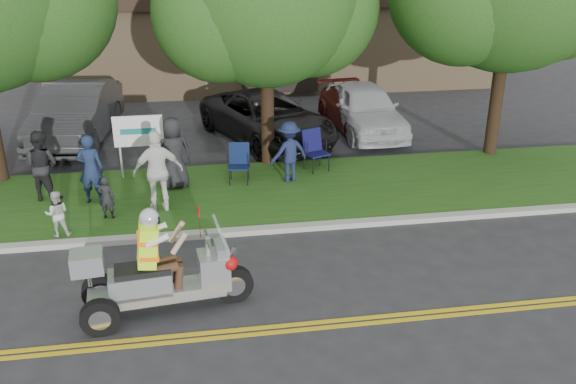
{
  "coord_description": "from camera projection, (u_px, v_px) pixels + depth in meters",
  "views": [
    {
      "loc": [
        -1.51,
        -8.71,
        5.91
      ],
      "look_at": [
        0.22,
        2.0,
        1.36
      ],
      "focal_mm": 38.0,
      "sensor_mm": 36.0,
      "label": 1
    }
  ],
  "objects": [
    {
      "name": "spectator_adult_mid",
      "position": [
        42.0,
        165.0,
        14.31
      ],
      "size": [
        1.01,
        0.92,
        1.7
      ],
      "primitive_type": "imported",
      "rotation": [
        0.0,
        0.0,
        2.73
      ],
      "color": "black",
      "rests_on": "grass_verge"
    },
    {
      "name": "spectator_adult_right",
      "position": [
        158.0,
        171.0,
        13.67
      ],
      "size": [
        1.17,
        0.64,
        1.89
      ],
      "primitive_type": "imported",
      "rotation": [
        0.0,
        0.0,
        3.31
      ],
      "color": "white",
      "rests_on": "grass_verge"
    },
    {
      "name": "spectator_adult_left",
      "position": [
        91.0,
        169.0,
        14.13
      ],
      "size": [
        0.66,
        0.48,
        1.66
      ],
      "primitive_type": "imported",
      "rotation": [
        0.0,
        0.0,
        3.0
      ],
      "color": "#1A2748",
      "rests_on": "grass_verge"
    },
    {
      "name": "child_right",
      "position": [
        57.0,
        214.0,
        12.65
      ],
      "size": [
        0.52,
        0.42,
        1.0
      ],
      "primitive_type": "imported",
      "rotation": [
        0.0,
        0.0,
        3.24
      ],
      "color": "silver",
      "rests_on": "grass_verge"
    },
    {
      "name": "centerline_far",
      "position": [
        298.0,
        324.0,
        10.05
      ],
      "size": [
        60.0,
        0.1,
        0.01
      ],
      "primitive_type": "cube",
      "color": "gold",
      "rests_on": "ground"
    },
    {
      "name": "ground",
      "position": [
        294.0,
        310.0,
        10.44
      ],
      "size": [
        120.0,
        120.0,
        0.0
      ],
      "primitive_type": "plane",
      "color": "#28282B",
      "rests_on": "ground"
    },
    {
      "name": "commercial_building",
      "position": [
        267.0,
        31.0,
        27.23
      ],
      "size": [
        18.0,
        8.2,
        4.0
      ],
      "color": "#9E7F5B",
      "rests_on": "ground"
    },
    {
      "name": "spectator_chair_b",
      "position": [
        174.0,
        153.0,
        14.98
      ],
      "size": [
        0.98,
        0.75,
        1.79
      ],
      "primitive_type": "imported",
      "rotation": [
        0.0,
        0.0,
        3.37
      ],
      "color": "black",
      "rests_on": "grass_verge"
    },
    {
      "name": "parked_car_right",
      "position": [
        359.0,
        110.0,
        20.08
      ],
      "size": [
        2.25,
        4.59,
        1.28
      ],
      "primitive_type": "imported",
      "rotation": [
        0.0,
        0.0,
        0.11
      ],
      "color": "#4B1511",
      "rests_on": "ground"
    },
    {
      "name": "centerline_near",
      "position": [
        300.0,
        330.0,
        9.91
      ],
      "size": [
        60.0,
        0.1,
        0.01
      ],
      "primitive_type": "cube",
      "color": "gold",
      "rests_on": "ground"
    },
    {
      "name": "spectator_chair_a",
      "position": [
        289.0,
        152.0,
        15.41
      ],
      "size": [
        1.16,
        0.9,
        1.57
      ],
      "primitive_type": "imported",
      "rotation": [
        0.0,
        0.0,
        3.5
      ],
      "color": "#192046",
      "rests_on": "grass_verge"
    },
    {
      "name": "business_sign",
      "position": [
        139.0,
        134.0,
        15.53
      ],
      "size": [
        1.25,
        0.06,
        1.75
      ],
      "color": "silver",
      "rests_on": "ground"
    },
    {
      "name": "parked_car_mid",
      "position": [
        267.0,
        118.0,
        18.83
      ],
      "size": [
        4.33,
        5.9,
        1.49
      ],
      "primitive_type": "imported",
      "rotation": [
        0.0,
        0.0,
        0.39
      ],
      "color": "black",
      "rests_on": "ground"
    },
    {
      "name": "parked_car_left",
      "position": [
        76.0,
        114.0,
        18.8
      ],
      "size": [
        2.41,
        5.46,
        1.74
      ],
      "primitive_type": "imported",
      "rotation": [
        0.0,
        0.0,
        -0.11
      ],
      "color": "#2E2E30",
      "rests_on": "ground"
    },
    {
      "name": "trike_scooter",
      "position": [
        157.0,
        277.0,
        10.14
      ],
      "size": [
        2.96,
        1.04,
        1.93
      ],
      "rotation": [
        0.0,
        0.0,
        0.11
      ],
      "color": "black",
      "rests_on": "ground"
    },
    {
      "name": "curb",
      "position": [
        270.0,
        229.0,
        13.19
      ],
      "size": [
        60.0,
        0.25,
        0.12
      ],
      "primitive_type": "cube",
      "color": "#A8A89E",
      "rests_on": "ground"
    },
    {
      "name": "grass_verge",
      "position": [
        259.0,
        192.0,
        15.15
      ],
      "size": [
        60.0,
        4.0,
        0.1
      ],
      "primitive_type": "cube",
      "color": "#1F4C14",
      "rests_on": "ground"
    },
    {
      "name": "child_left",
      "position": [
        107.0,
        197.0,
        13.45
      ],
      "size": [
        0.4,
        0.3,
        0.99
      ],
      "primitive_type": "imported",
      "rotation": [
        0.0,
        0.0,
        2.96
      ],
      "color": "black",
      "rests_on": "grass_verge"
    },
    {
      "name": "lawn_chair_b",
      "position": [
        314.0,
        147.0,
        16.28
      ],
      "size": [
        0.74,
        0.76,
        1.08
      ],
      "rotation": [
        0.0,
        0.0,
        0.36
      ],
      "color": "black",
      "rests_on": "grass_verge"
    },
    {
      "name": "parked_car_far_right",
      "position": [
        365.0,
        108.0,
        19.67
      ],
      "size": [
        2.01,
        4.71,
        1.59
      ],
      "primitive_type": "imported",
      "rotation": [
        0.0,
        0.0,
        0.03
      ],
      "color": "silver",
      "rests_on": "ground"
    },
    {
      "name": "tree_mid",
      "position": [
        268.0,
        0.0,
        15.39
      ],
      "size": [
        5.88,
        4.8,
        7.05
      ],
      "color": "#332114",
      "rests_on": "ground"
    },
    {
      "name": "lawn_chair_a",
      "position": [
        239.0,
        160.0,
        15.49
      ],
      "size": [
        0.6,
        0.62,
        0.99
      ],
      "rotation": [
        0.0,
        0.0,
        -0.16
      ],
      "color": "black",
      "rests_on": "grass_verge"
    }
  ]
}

